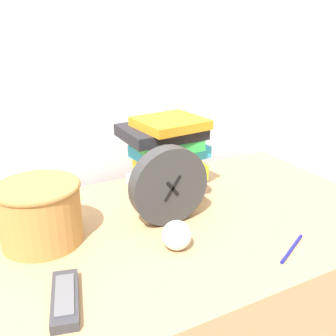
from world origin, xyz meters
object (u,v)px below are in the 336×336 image
desk_clock (169,186)px  tv_remote (65,299)px  crumpled_paper_ball (177,235)px  basket (40,211)px  book_stack (167,154)px  pen (292,248)px

desk_clock → tv_remote: 0.38m
desk_clock → crumpled_paper_ball: (-0.04, -0.12, -0.07)m
basket → tv_remote: size_ratio=1.21×
tv_remote → crumpled_paper_ball: crumpled_paper_ball is taller
desk_clock → book_stack: 0.19m
pen → basket: bearing=148.1°
basket → pen: (0.50, -0.31, -0.08)m
basket → pen: bearing=-31.9°
desk_clock → pen: (0.19, -0.25, -0.10)m
book_stack → pen: book_stack is taller
desk_clock → book_stack: size_ratio=0.82×
desk_clock → pen: desk_clock is taller
basket → desk_clock: bearing=-11.1°
tv_remote → pen: bearing=-7.4°
book_stack → tv_remote: book_stack is taller
basket → tv_remote: basket is taller
crumpled_paper_ball → pen: (0.23, -0.13, -0.03)m
book_stack → tv_remote: size_ratio=1.53×
book_stack → crumpled_paper_ball: book_stack is taller
pen → crumpled_paper_ball: bearing=150.4°
tv_remote → crumpled_paper_ball: (0.28, 0.07, 0.02)m
book_stack → pen: bearing=-76.2°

